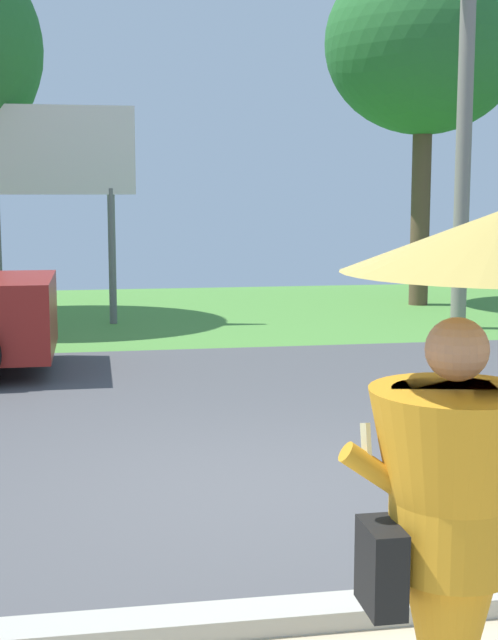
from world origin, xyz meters
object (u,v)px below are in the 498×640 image
at_px(roadside_billboard, 53,166).
at_px(tree_left_far, 425,44).
at_px(utility_pole, 465,114).
at_px(monk_pedestrian, 466,471).

height_order(roadside_billboard, tree_left_far, tree_left_far).
bearing_deg(roadside_billboard, tree_left_far, 13.04).
height_order(utility_pole, tree_left_far, tree_left_far).
relative_size(utility_pole, roadside_billboard, 1.80).
bearing_deg(tree_left_far, monk_pedestrian, -109.86).
xyz_separation_m(monk_pedestrian, roadside_billboard, (-1.87, 11.90, 1.39)).
xyz_separation_m(roadside_billboard, tree_left_far, (6.73, 1.56, 2.31)).
bearing_deg(utility_pole, tree_left_far, 81.38).
relative_size(monk_pedestrian, tree_left_far, 0.32).
bearing_deg(monk_pedestrian, roadside_billboard, 82.21).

